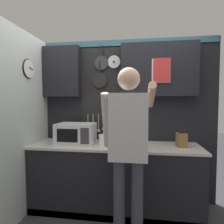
% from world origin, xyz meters
% --- Properties ---
extents(ground_plane, '(14.00, 14.00, 0.00)m').
position_xyz_m(ground_plane, '(0.00, 0.00, 0.00)').
color(ground_plane, '#38383D').
extents(base_cabinet_counter, '(2.22, 0.67, 0.89)m').
position_xyz_m(base_cabinet_counter, '(0.00, -0.00, 0.44)').
color(base_cabinet_counter, black).
rests_on(base_cabinet_counter, ground_plane).
extents(back_wall_unit, '(2.79, 0.23, 2.35)m').
position_xyz_m(back_wall_unit, '(0.04, 0.30, 1.49)').
color(back_wall_unit, black).
rests_on(back_wall_unit, ground_plane).
extents(side_wall, '(0.07, 1.60, 2.35)m').
position_xyz_m(side_wall, '(-1.13, -0.38, 1.19)').
color(side_wall, silver).
rests_on(side_wall, ground_plane).
extents(microwave, '(0.51, 0.36, 0.28)m').
position_xyz_m(microwave, '(-0.54, -0.00, 1.02)').
color(microwave, silver).
rests_on(microwave, base_cabinet_counter).
extents(knife_block, '(0.12, 0.16, 0.26)m').
position_xyz_m(knife_block, '(0.85, -0.00, 0.98)').
color(knife_block, brown).
rests_on(knife_block, base_cabinet_counter).
extents(utensil_crock, '(0.13, 0.13, 0.34)m').
position_xyz_m(utensil_crock, '(-0.16, -0.00, 0.97)').
color(utensil_crock, white).
rests_on(utensil_crock, base_cabinet_counter).
extents(person, '(0.54, 0.68, 1.80)m').
position_xyz_m(person, '(0.22, -0.63, 1.08)').
color(person, '#383842').
rests_on(person, ground_plane).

